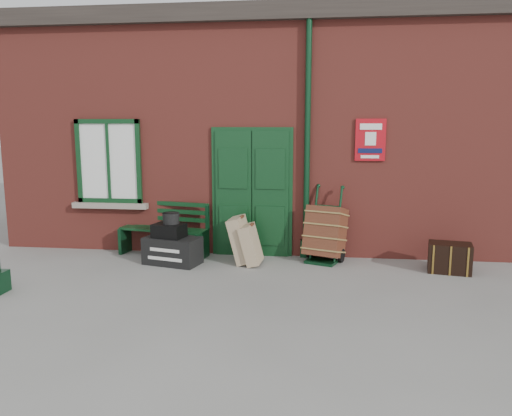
% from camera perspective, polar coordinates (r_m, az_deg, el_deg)
% --- Properties ---
extents(ground, '(80.00, 80.00, 0.00)m').
position_cam_1_polar(ground, '(7.53, 0.36, -8.30)').
color(ground, gray).
rests_on(ground, ground).
extents(station_building, '(10.30, 4.30, 4.36)m').
position_cam_1_polar(station_building, '(10.64, 2.60, 8.76)').
color(station_building, '#963A30').
rests_on(station_building, ground).
extents(bench, '(1.64, 0.79, 0.97)m').
position_cam_1_polar(bench, '(9.04, -10.33, -2.21)').
color(bench, '#0E3418').
rests_on(bench, ground).
extents(houdini_trunk, '(1.00, 0.70, 0.45)m').
position_cam_1_polar(houdini_trunk, '(8.47, -9.51, -4.82)').
color(houdini_trunk, black).
rests_on(houdini_trunk, ground).
extents(strongbox, '(0.57, 0.47, 0.23)m').
position_cam_1_polar(strongbox, '(8.41, -9.90, -2.56)').
color(strongbox, black).
rests_on(strongbox, houdini_trunk).
extents(hatbox, '(0.33, 0.33, 0.18)m').
position_cam_1_polar(hatbox, '(8.39, -9.69, -1.16)').
color(hatbox, black).
rests_on(hatbox, strongbox).
extents(suitcase_back, '(0.44, 0.58, 0.80)m').
position_cam_1_polar(suitcase_back, '(8.39, -1.72, -3.62)').
color(suitcase_back, tan).
rests_on(suitcase_back, ground).
extents(suitcase_front, '(0.40, 0.52, 0.68)m').
position_cam_1_polar(suitcase_front, '(8.28, -0.59, -4.18)').
color(suitcase_front, tan).
rests_on(suitcase_front, ground).
extents(porter_trolley, '(0.80, 0.83, 1.26)m').
position_cam_1_polar(porter_trolley, '(8.54, 7.91, -2.84)').
color(porter_trolley, black).
rests_on(porter_trolley, ground).
extents(dark_trunk, '(0.71, 0.53, 0.46)m').
position_cam_1_polar(dark_trunk, '(8.47, 21.25, -5.31)').
color(dark_trunk, black).
rests_on(dark_trunk, ground).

